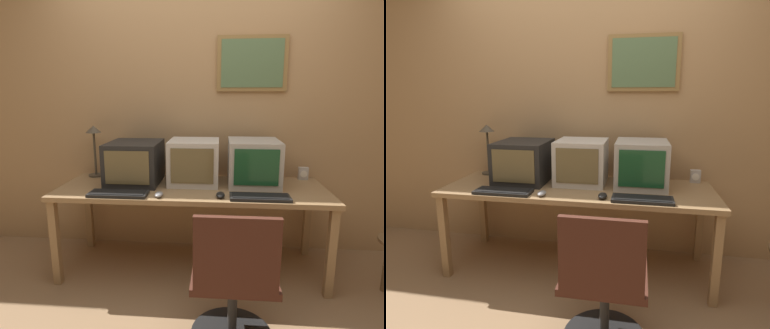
% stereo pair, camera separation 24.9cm
% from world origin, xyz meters
% --- Properties ---
extents(wall_back, '(8.00, 0.08, 2.60)m').
position_xyz_m(wall_back, '(0.00, 1.31, 1.30)').
color(wall_back, tan).
rests_on(wall_back, ground_plane).
extents(desk, '(2.09, 0.73, 0.70)m').
position_xyz_m(desk, '(0.00, 0.85, 0.64)').
color(desk, '#99754C').
rests_on(desk, ground_plane).
extents(monitor_left, '(0.41, 0.48, 0.34)m').
position_xyz_m(monitor_left, '(-0.48, 0.95, 0.87)').
color(monitor_left, black).
rests_on(monitor_left, desk).
extents(monitor_center, '(0.40, 0.42, 0.35)m').
position_xyz_m(monitor_center, '(0.01, 0.98, 0.88)').
color(monitor_center, beige).
rests_on(monitor_center, desk).
extents(monitor_right, '(0.40, 0.46, 0.36)m').
position_xyz_m(monitor_right, '(0.49, 0.97, 0.88)').
color(monitor_right, '#B7B2A8').
rests_on(monitor_right, desk).
extents(keyboard_main, '(0.42, 0.16, 0.03)m').
position_xyz_m(keyboard_main, '(-0.51, 0.58, 0.71)').
color(keyboard_main, black).
rests_on(keyboard_main, desk).
extents(keyboard_side, '(0.42, 0.16, 0.03)m').
position_xyz_m(keyboard_side, '(0.50, 0.59, 0.71)').
color(keyboard_side, black).
rests_on(keyboard_side, desk).
extents(mouse_near_keyboard, '(0.06, 0.11, 0.03)m').
position_xyz_m(mouse_near_keyboard, '(-0.21, 0.57, 0.72)').
color(mouse_near_keyboard, gray).
rests_on(mouse_near_keyboard, desk).
extents(mouse_far_corner, '(0.06, 0.11, 0.04)m').
position_xyz_m(mouse_far_corner, '(0.22, 0.60, 0.72)').
color(mouse_far_corner, black).
rests_on(mouse_far_corner, desk).
extents(desk_clock, '(0.08, 0.05, 0.11)m').
position_xyz_m(desk_clock, '(0.93, 1.15, 0.75)').
color(desk_clock, '#B7B2AD').
rests_on(desk_clock, desk).
extents(desk_lamp, '(0.13, 0.13, 0.45)m').
position_xyz_m(desk_lamp, '(-0.88, 1.12, 1.03)').
color(desk_lamp, '#4C4233').
rests_on(desk_lamp, desk).
extents(office_chair, '(0.49, 0.49, 0.84)m').
position_xyz_m(office_chair, '(0.30, 0.02, 0.36)').
color(office_chair, black).
rests_on(office_chair, ground_plane).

